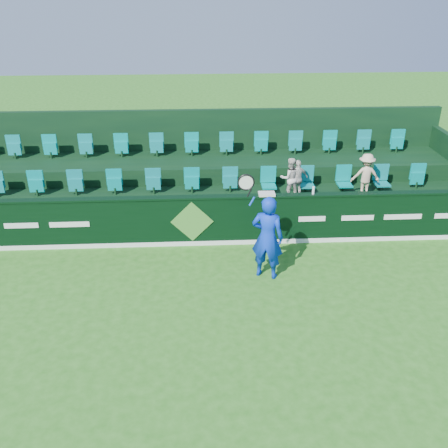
{
  "coord_description": "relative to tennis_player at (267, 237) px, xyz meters",
  "views": [
    {
      "loc": [
        0.21,
        -7.6,
        6.29
      ],
      "look_at": [
        0.76,
        2.8,
        1.15
      ],
      "focal_mm": 40.0,
      "sensor_mm": 36.0,
      "label": 1
    }
  ],
  "objects": [
    {
      "name": "spectator_left",
      "position": [
        0.98,
        2.78,
        0.35
      ],
      "size": [
        0.61,
        0.51,
        1.14
      ],
      "primitive_type": "imported",
      "rotation": [
        0.0,
        0.0,
        3.29
      ],
      "color": "silver",
      "rests_on": "stand_tier_front"
    },
    {
      "name": "drinks_bottle",
      "position": [
        1.38,
        1.66,
        0.43
      ],
      "size": [
        0.06,
        0.06,
        0.2
      ],
      "primitive_type": "cylinder",
      "color": "white",
      "rests_on": "sponsor_hoarding"
    },
    {
      "name": "stand_rear",
      "position": [
        -1.72,
        5.11,
        0.2
      ],
      "size": [
        16.0,
        4.1,
        2.6
      ],
      "color": "black",
      "rests_on": "ground"
    },
    {
      "name": "spectator_right",
      "position": [
        3.09,
        2.78,
        0.39
      ],
      "size": [
        0.82,
        0.5,
        1.22
      ],
      "primitive_type": "imported",
      "rotation": [
        0.0,
        0.0,
        3.08
      ],
      "color": "beige",
      "rests_on": "stand_tier_front"
    },
    {
      "name": "spectator_middle",
      "position": [
        1.19,
        2.78,
        0.32
      ],
      "size": [
        0.68,
        0.49,
        1.08
      ],
      "primitive_type": "imported",
      "rotation": [
        0.0,
        0.0,
        3.54
      ],
      "color": "beige",
      "rests_on": "stand_tier_front"
    },
    {
      "name": "ground",
      "position": [
        -1.72,
        -2.34,
        -1.02
      ],
      "size": [
        60.0,
        60.0,
        0.0
      ],
      "primitive_type": "plane",
      "color": "#246618",
      "rests_on": "ground"
    },
    {
      "name": "seat_row_front",
      "position": [
        -1.72,
        3.16,
        0.08
      ],
      "size": [
        13.5,
        0.5,
        0.6
      ],
      "primitive_type": "cube",
      "color": "#028882",
      "rests_on": "stand_tier_front"
    },
    {
      "name": "stand_tier_front",
      "position": [
        -1.72,
        2.76,
        -0.62
      ],
      "size": [
        16.0,
        2.0,
        0.8
      ],
      "primitive_type": "cube",
      "color": "black",
      "rests_on": "ground"
    },
    {
      "name": "tennis_player",
      "position": [
        0.0,
        0.0,
        0.0
      ],
      "size": [
        1.21,
        0.71,
        2.65
      ],
      "color": "#0B2FC4",
      "rests_on": "ground"
    },
    {
      "name": "towel",
      "position": [
        0.19,
        1.66,
        0.36
      ],
      "size": [
        0.42,
        0.27,
        0.06
      ],
      "primitive_type": "cube",
      "color": "silver",
      "rests_on": "sponsor_hoarding"
    },
    {
      "name": "sponsor_hoarding",
      "position": [
        -1.72,
        1.66,
        -0.35
      ],
      "size": [
        16.0,
        0.25,
        1.35
      ],
      "color": "black",
      "rests_on": "ground"
    },
    {
      "name": "stand_tier_back",
      "position": [
        -1.72,
        4.66,
        -0.37
      ],
      "size": [
        16.0,
        1.8,
        1.3
      ],
      "primitive_type": "cube",
      "color": "black",
      "rests_on": "ground"
    },
    {
      "name": "seat_row_back",
      "position": [
        -1.72,
        4.96,
        0.58
      ],
      "size": [
        13.5,
        0.5,
        0.6
      ],
      "primitive_type": "cube",
      "color": "#028882",
      "rests_on": "stand_tier_back"
    }
  ]
}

